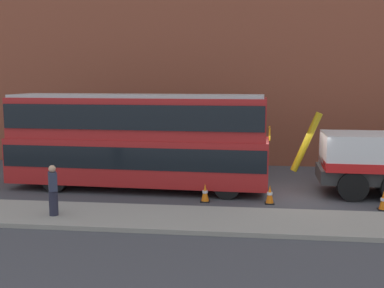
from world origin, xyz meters
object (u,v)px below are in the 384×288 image
object	(u,v)px
pedestrian_onlooker	(53,191)
double_decker_bus	(138,138)
traffic_cone_midway	(270,195)
traffic_cone_near_bus	(205,193)
traffic_cone_near_truck	(384,201)

from	to	relation	value
pedestrian_onlooker	double_decker_bus	bearing A→B (deg)	39.64
traffic_cone_midway	traffic_cone_near_bus	bearing A→B (deg)	-179.59
double_decker_bus	traffic_cone_midway	xyz separation A→B (m)	(5.50, -1.73, -1.89)
pedestrian_onlooker	traffic_cone_near_truck	xyz separation A→B (m)	(11.34, 2.50, -0.64)
traffic_cone_near_truck	traffic_cone_midway	bearing A→B (deg)	174.42
traffic_cone_near_truck	double_decker_bus	bearing A→B (deg)	167.43
double_decker_bus	pedestrian_onlooker	size ratio (longest dim) A/B	6.50
pedestrian_onlooker	traffic_cone_near_truck	size ratio (longest dim) A/B	2.38
traffic_cone_near_bus	traffic_cone_near_truck	bearing A→B (deg)	-3.32
pedestrian_onlooker	traffic_cone_near_bus	xyz separation A→B (m)	(4.84, 2.88, -0.64)
double_decker_bus	traffic_cone_midway	distance (m)	6.07
pedestrian_onlooker	traffic_cone_near_bus	distance (m)	5.67
double_decker_bus	traffic_cone_near_bus	distance (m)	3.99
pedestrian_onlooker	traffic_cone_near_truck	world-z (taller)	pedestrian_onlooker
pedestrian_onlooker	traffic_cone_near_bus	world-z (taller)	pedestrian_onlooker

